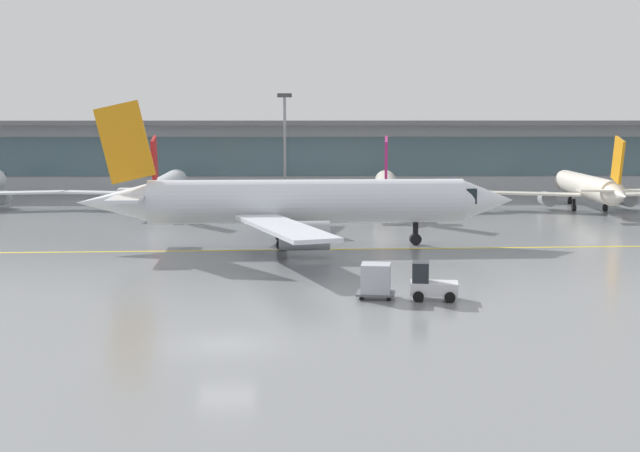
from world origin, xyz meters
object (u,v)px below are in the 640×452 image
Objects in this scene: gate_airplane_4 at (587,187)px; apron_light_mast_1 at (285,140)px; gate_airplane_3 at (386,187)px; taxiing_regional_jet at (301,203)px; gate_airplane_2 at (167,186)px; cargo_dolly_lead at (376,280)px; baggage_tug at (430,284)px.

gate_airplane_4 is 36.54m from apron_light_mast_1.
taxiing_regional_jet is (-9.04, -26.03, 0.92)m from gate_airplane_3.
gate_airplane_2 reaches higher than cargo_dolly_lead.
apron_light_mast_1 reaches higher than gate_airplane_3.
baggage_tug is at bearing -177.08° from gate_airplane_3.
gate_airplane_2 is 53.21m from baggage_tug.
apron_light_mast_1 is (-11.21, 14.53, 4.68)m from gate_airplane_3.
gate_airplane_3 is 0.73× the size of taxiing_regional_jet.
gate_airplane_3 is at bearing 91.74° from gate_airplane_4.
gate_airplane_4 is at bearing -95.04° from gate_airplane_2.
apron_light_mast_1 is at bearing 106.77° from baggage_tug.
apron_light_mast_1 reaches higher than cargo_dolly_lead.
gate_airplane_4 is 51.90m from baggage_tug.
gate_airplane_4 is at bearing 67.65° from cargo_dolly_lead.
apron_light_mast_1 reaches higher than gate_airplane_4.
gate_airplane_3 is 27.57m from taxiing_regional_jet.
baggage_tug is (7.14, -20.16, -2.50)m from taxiing_regional_jet.
apron_light_mast_1 is at bearing 42.92° from gate_airplane_3.
gate_airplane_4 is 8.96× the size of baggage_tug.
cargo_dolly_lead is at bearing -80.76° from taxiing_regional_jet.
gate_airplane_4 is at bearing -23.85° from apron_light_mast_1.
baggage_tug is 0.21× the size of apron_light_mast_1.
cargo_dolly_lead is at bearing 180.00° from baggage_tug.
gate_airplane_2 is 31.95m from taxiing_regional_jet.
taxiing_regional_jet is 2.64× the size of apron_light_mast_1.
cargo_dolly_lead is (-2.96, 0.42, 0.16)m from baggage_tug.
apron_light_mast_1 reaches higher than gate_airplane_2.
taxiing_regional_jet is at bearing 166.12° from gate_airplane_3.
baggage_tug reaches higher than cargo_dolly_lead.
gate_airplane_2 is at bearing 122.53° from baggage_tug.
baggage_tug is at bearing -0.00° from cargo_dolly_lead.
gate_airplane_2 is 1.00× the size of gate_airplane_3.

